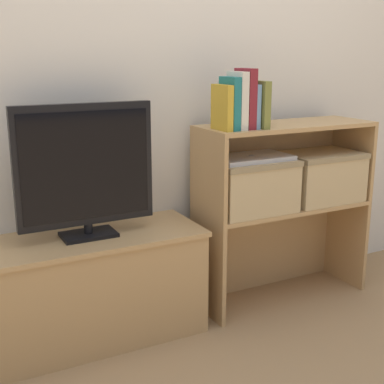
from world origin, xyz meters
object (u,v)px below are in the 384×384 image
(book_teal, at_px, (230,104))
(laptop, at_px, (251,158))
(book_ivory, at_px, (237,101))
(storage_basket_right, at_px, (320,174))
(book_skyblue, at_px, (251,106))
(storage_basket_left, at_px, (250,183))
(tv, at_px, (85,168))
(tv_stand, at_px, (91,288))
(book_mustard, at_px, (222,108))
(book_maroon, at_px, (245,99))
(book_olive, at_px, (258,104))

(book_teal, xyz_separation_m, laptop, (0.14, 0.04, -0.25))
(book_ivory, distance_m, storage_basket_right, 0.65)
(book_ivory, relative_size, storage_basket_right, 0.63)
(book_skyblue, height_order, storage_basket_left, book_skyblue)
(tv, distance_m, book_teal, 0.67)
(tv_stand, bearing_deg, book_ivory, -6.95)
(laptop, bearing_deg, book_mustard, -167.81)
(book_teal, distance_m, book_ivory, 0.04)
(tv_stand, distance_m, tv, 0.52)
(tv_stand, xyz_separation_m, tv, (0.00, -0.00, 0.52))
(book_teal, xyz_separation_m, storage_basket_right, (0.55, 0.04, -0.37))
(tv_stand, height_order, storage_basket_left, storage_basket_left)
(book_mustard, distance_m, storage_basket_left, 0.40)
(book_ivory, bearing_deg, storage_basket_right, 4.33)
(tv, relative_size, storage_basket_left, 1.44)
(tv_stand, relative_size, book_ivory, 3.88)
(book_teal, relative_size, book_maroon, 0.87)
(tv_stand, xyz_separation_m, book_maroon, (0.70, -0.08, 0.77))
(book_maroon, distance_m, storage_basket_left, 0.40)
(tv, distance_m, book_olive, 0.80)
(tv_stand, height_order, book_olive, book_olive)
(book_olive, distance_m, laptop, 0.25)
(storage_basket_left, bearing_deg, book_maroon, -148.80)
(book_maroon, bearing_deg, tv_stand, 173.45)
(storage_basket_right, bearing_deg, laptop, 180.00)
(book_mustard, relative_size, book_olive, 0.94)
(book_mustard, bearing_deg, book_olive, 0.00)
(tv, height_order, laptop, tv)
(book_maroon, height_order, storage_basket_right, book_maroon)
(book_ivory, bearing_deg, book_teal, 180.00)
(storage_basket_left, height_order, laptop, laptop)
(tv_stand, distance_m, book_teal, 0.98)
(book_maroon, bearing_deg, book_ivory, 180.00)
(storage_basket_left, relative_size, storage_basket_right, 1.00)
(tv, distance_m, laptop, 0.76)
(book_skyblue, distance_m, laptop, 0.24)
(laptop, bearing_deg, tv_stand, 176.92)
(laptop, bearing_deg, storage_basket_right, -0.00)
(book_ivory, bearing_deg, laptop, 20.40)
(book_mustard, distance_m, book_teal, 0.04)
(book_maroon, bearing_deg, storage_basket_left, 31.20)
(book_ivory, distance_m, book_maroon, 0.04)
(tv, xyz_separation_m, storage_basket_left, (0.76, -0.04, -0.14))
(storage_basket_left, bearing_deg, book_olive, -87.21)
(book_mustard, distance_m, book_olive, 0.18)
(tv_stand, distance_m, book_mustard, 0.94)
(book_mustard, xyz_separation_m, book_teal, (0.04, 0.00, 0.02))
(storage_basket_left, bearing_deg, tv_stand, 176.92)
(book_mustard, bearing_deg, tv, 172.31)
(storage_basket_left, bearing_deg, book_teal, -164.71)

